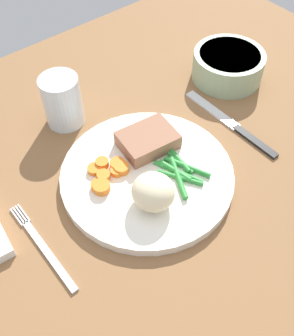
{
  "coord_description": "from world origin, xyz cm",
  "views": [
    {
      "loc": [
        -20.85,
        -27.04,
        50.48
      ],
      "look_at": [
        2.78,
        1.81,
        4.6
      ],
      "focal_mm": 42.19,
      "sensor_mm": 36.0,
      "label": 1
    }
  ],
  "objects_px": {
    "knife": "(232,124)",
    "fork": "(43,247)",
    "water_glass": "(64,103)",
    "salad_bowl": "(228,64)",
    "meat_portion": "(148,140)",
    "dinner_plate": "(147,175)"
  },
  "relations": [
    {
      "from": "meat_portion",
      "to": "knife",
      "type": "distance_m",
      "value": 0.16
    },
    {
      "from": "fork",
      "to": "water_glass",
      "type": "xyz_separation_m",
      "value": [
        0.16,
        0.19,
        0.04
      ]
    },
    {
      "from": "knife",
      "to": "salad_bowl",
      "type": "bearing_deg",
      "value": 51.44
    },
    {
      "from": "knife",
      "to": "fork",
      "type": "bearing_deg",
      "value": -176.55
    },
    {
      "from": "meat_portion",
      "to": "fork",
      "type": "relative_size",
      "value": 0.52
    },
    {
      "from": "water_glass",
      "to": "salad_bowl",
      "type": "height_order",
      "value": "water_glass"
    },
    {
      "from": "dinner_plate",
      "to": "water_glass",
      "type": "distance_m",
      "value": 0.19
    },
    {
      "from": "dinner_plate",
      "to": "water_glass",
      "type": "relative_size",
      "value": 2.95
    },
    {
      "from": "water_glass",
      "to": "salad_bowl",
      "type": "relative_size",
      "value": 0.67
    },
    {
      "from": "fork",
      "to": "salad_bowl",
      "type": "height_order",
      "value": "salad_bowl"
    },
    {
      "from": "dinner_plate",
      "to": "fork",
      "type": "bearing_deg",
      "value": -179.2
    },
    {
      "from": "fork",
      "to": "knife",
      "type": "height_order",
      "value": "knife"
    },
    {
      "from": "fork",
      "to": "knife",
      "type": "bearing_deg",
      "value": -2.79
    },
    {
      "from": "meat_portion",
      "to": "fork",
      "type": "height_order",
      "value": "meat_portion"
    },
    {
      "from": "dinner_plate",
      "to": "knife",
      "type": "height_order",
      "value": "dinner_plate"
    },
    {
      "from": "salad_bowl",
      "to": "fork",
      "type": "bearing_deg",
      "value": -167.97
    },
    {
      "from": "meat_portion",
      "to": "salad_bowl",
      "type": "distance_m",
      "value": 0.25
    },
    {
      "from": "knife",
      "to": "salad_bowl",
      "type": "relative_size",
      "value": 1.54
    },
    {
      "from": "water_glass",
      "to": "fork",
      "type": "bearing_deg",
      "value": -129.52
    },
    {
      "from": "dinner_plate",
      "to": "salad_bowl",
      "type": "distance_m",
      "value": 0.29
    },
    {
      "from": "salad_bowl",
      "to": "knife",
      "type": "bearing_deg",
      "value": -132.05
    },
    {
      "from": "meat_portion",
      "to": "salad_bowl",
      "type": "height_order",
      "value": "salad_bowl"
    }
  ]
}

